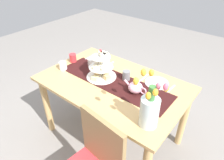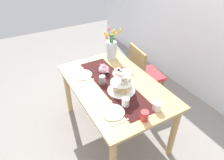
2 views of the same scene
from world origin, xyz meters
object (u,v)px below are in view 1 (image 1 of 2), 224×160
Objects in this scene: knife_left at (144,78)px; mug_white_text at (91,63)px; dinner_plate_right at (100,60)px; mug_grey at (126,75)px; dining_table at (113,92)px; tulip_vase at (150,109)px; dinner_plate_left at (157,83)px; knife_right at (91,57)px; fork_left at (171,89)px; mug_orange at (73,58)px; cream_jug at (63,66)px; tiered_cake_stand at (101,68)px; teapot at (136,87)px; fork_right at (109,64)px.

knife_left is 1.79× the size of mug_white_text.
dinner_plate_right is 0.49m from mug_grey.
dinner_plate_right is at bearing -81.26° from mug_white_text.
dining_table is at bearing 147.65° from dinner_plate_right.
tulip_vase reaches higher than mug_white_text.
mug_grey is (0.47, -0.39, -0.10)m from tulip_vase.
dinner_plate_left is at bearing -167.35° from mug_white_text.
tulip_vase reaches higher than knife_right.
fork_left is 0.87m from mug_white_text.
fork_left is at bearing -169.30° from mug_orange.
knife_left is (0.35, -0.52, -0.15)m from tulip_vase.
mug_orange is at bearing 10.70° from fork_left.
mug_white_text is (-0.17, 0.16, 0.04)m from knife_right.
cream_jug is at bearing -6.62° from tulip_vase.
dining_table is at bearing -178.76° from tiered_cake_stand.
knife_left is (0.29, 0.00, 0.00)m from fork_left.
teapot is at bearing -179.56° from tiered_cake_stand.
tulip_vase is at bearing 173.38° from cream_jug.
fork_right is (0.80, -0.52, -0.15)m from tulip_vase.
cream_jug is 1.13m from fork_left.
mug_white_text is at bearing -168.85° from mug_orange.
knife_left is at bearing 180.00° from knife_right.
teapot is 2.51× the size of mug_grey.
knife_left is (-0.34, -0.25, -0.10)m from tiered_cake_stand.
fork_right is (-0.15, 0.00, -0.00)m from dinner_plate_right.
mug_orange is at bearing -76.46° from cream_jug.
mug_grey is (0.18, -0.12, -0.01)m from teapot.
mug_orange is at bearing -3.85° from dining_table.
knife_right is (0.80, -0.25, -0.06)m from teapot.
mug_grey is at bearing -158.32° from cream_jug.
dining_table is 16.72× the size of cream_jug.
mug_grey is (-0.32, 0.13, 0.05)m from fork_right.
fork_right is at bearing -26.11° from teapot.
fork_right is 1.58× the size of mug_orange.
knife_right is (0.15, 0.00, -0.00)m from dinner_plate_right.
dinner_plate_right is (0.25, -0.25, -0.10)m from tiered_cake_stand.
mug_white_text is (0.23, -0.09, -0.06)m from tiered_cake_stand.
mug_grey is at bearing -151.53° from tiered_cake_stand.
tiered_cake_stand is 3.58× the size of cream_jug.
mug_grey reaches higher than mug_orange.
tiered_cake_stand reaches higher than knife_left.
dinner_plate_left is 1.53× the size of fork_right.
dining_table is at bearing 134.89° from fork_right.
tulip_vase is 0.99m from mug_white_text.
dinner_plate_right is at bearing -32.35° from dining_table.
tiered_cake_stand is at bearing 21.72° from fork_left.
dining_table is 0.56m from fork_left.
dining_table is 3.20× the size of tulip_vase.
teapot is 1.04× the size of dinner_plate_right.
mug_white_text reaches higher than cream_jug.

